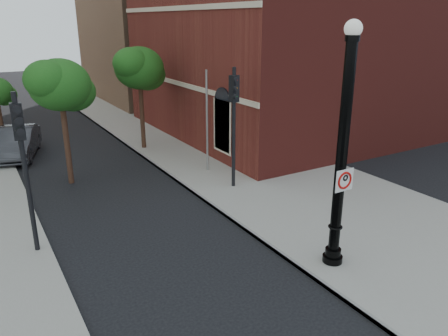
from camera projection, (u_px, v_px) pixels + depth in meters
ground at (234, 283)px, 12.08m from camera, size 120.00×120.00×0.00m
sidewalk_right at (230, 156)px, 23.10m from camera, size 8.00×60.00×0.12m
curb_edge at (161, 168)px, 21.19m from camera, size 0.10×60.00×0.14m
brick_wall_building at (326, 30)px, 29.19m from camera, size 22.30×16.30×12.50m
bg_building_tan_b at (210, 19)px, 41.97m from camera, size 22.00×14.00×14.00m
lamppost at (341, 163)px, 11.95m from camera, size 0.59×0.59×6.94m
no_parking_sign at (344, 180)px, 11.96m from camera, size 0.63×0.07×0.63m
parked_car at (18, 142)px, 22.98m from camera, size 2.97×5.09×1.58m
traffic_signal_left at (22, 149)px, 12.56m from camera, size 0.33×0.42×5.04m
traffic_signal_right at (234, 109)px, 17.76m from camera, size 0.37×0.44×5.15m
utility_pole at (207, 123)px, 20.10m from camera, size 0.10×0.10×4.82m
street_tree_a at (61, 86)px, 18.21m from camera, size 3.02×2.73×5.43m
street_tree_c at (140, 69)px, 23.19m from camera, size 3.11×2.81×5.61m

